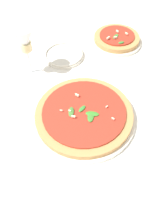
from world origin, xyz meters
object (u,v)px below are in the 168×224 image
at_px(pizza_personal_side, 117,39).
at_px(wine_glass, 25,42).
at_px(side_plate_white, 64,55).
at_px(pizza_arugula_main, 84,115).

distance_m(pizza_personal_side, wine_glass, 0.39).
xyz_separation_m(pizza_personal_side, side_plate_white, (-0.23, -0.03, -0.01)).
bearing_deg(pizza_arugula_main, pizza_personal_side, 53.73).
height_order(pizza_arugula_main, pizza_personal_side, same).
distance_m(pizza_arugula_main, pizza_personal_side, 0.41).
bearing_deg(side_plate_white, pizza_personal_side, 6.24).
relative_size(pizza_arugula_main, side_plate_white, 2.03).
bearing_deg(side_plate_white, pizza_arugula_main, -92.52).
bearing_deg(pizza_personal_side, pizza_arugula_main, -126.27).
distance_m(pizza_arugula_main, side_plate_white, 0.31).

